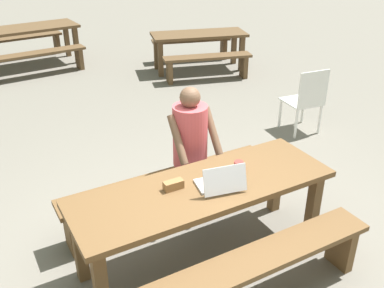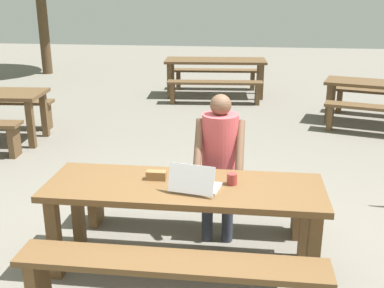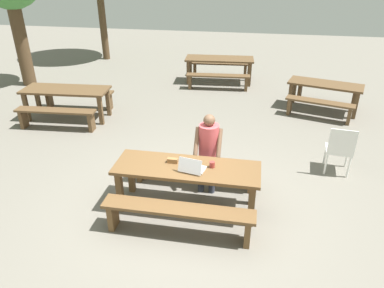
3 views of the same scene
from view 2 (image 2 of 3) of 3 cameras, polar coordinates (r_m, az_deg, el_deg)
The scene contains 14 objects.
ground_plane at distance 4.01m, azimuth -0.91°, elevation -14.54°, with size 30.00×30.00×0.00m, color slate.
picnic_table_front at distance 3.71m, azimuth -0.96°, elevation -6.43°, with size 2.15×0.72×0.73m.
bench_near at distance 3.28m, azimuth -2.53°, elevation -15.38°, with size 2.10×0.30×0.46m.
bench_far at distance 4.40m, azimuth 0.22°, elevation -6.07°, with size 2.10×0.30×0.46m.
laptop at distance 3.54m, azimuth 0.33°, elevation -4.78°, with size 0.39×0.34×0.23m.
small_pouch at distance 3.75m, azimuth -4.33°, elevation -3.79°, with size 0.16×0.07×0.07m.
coffee_mug at distance 3.66m, azimuth 4.84°, elevation -4.22°, with size 0.08×0.08×0.09m.
person_seated at distance 4.19m, azimuth 3.34°, elevation -1.28°, with size 0.43×0.42×1.31m.
picnic_table_mid at distance 9.86m, azimuth 2.84°, elevation 9.51°, with size 2.10×0.91×0.76m.
bench_mid_south at distance 9.24m, azimuth 2.78°, elevation 6.91°, with size 1.86×0.43×0.44m.
bench_mid_north at distance 10.60m, azimuth 2.83°, elevation 8.40°, with size 1.86×0.43×0.44m.
picnic_table_distant at distance 8.35m, azimuth 21.85°, elevation 6.10°, with size 1.88×1.13×0.70m.
bench_distant_south at distance 7.79m, azimuth 21.46°, elevation 3.41°, with size 1.60×0.72×0.45m.
bench_distant_north at distance 9.01m, azimuth 21.80°, elevation 5.28°, with size 1.60×0.72×0.45m.
Camera 2 is at (0.47, -3.33, 2.18)m, focal length 44.22 mm.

